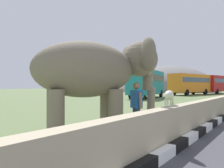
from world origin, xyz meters
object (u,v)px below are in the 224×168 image
object	(u,v)px
elephant	(96,72)
person_handler	(136,105)
bus_red	(217,83)
bus_orange	(190,83)
bus_teal	(147,82)
cow_near	(169,95)

from	to	relation	value
elephant	person_handler	world-z (taller)	elephant
bus_red	elephant	bearing A→B (deg)	-173.66
bus_orange	bus_teal	bearing A→B (deg)	172.47
person_handler	cow_near	xyz separation A→B (m)	(8.43, 2.26, -0.06)
bus_teal	bus_red	bearing A→B (deg)	-10.43
bus_teal	bus_red	distance (m)	22.15
elephant	bus_red	distance (m)	42.04
elephant	bus_teal	bearing A→B (deg)	23.39
bus_orange	person_handler	bearing A→B (deg)	-166.13
elephant	bus_orange	xyz separation A→B (m)	(32.57, 6.99, 0.10)
person_handler	bus_teal	size ratio (longest dim) A/B	0.18
bus_red	cow_near	xyz separation A→B (m)	(-32.22, -3.15, -1.21)
bus_teal	bus_red	size ratio (longest dim) A/B	0.98
person_handler	bus_red	size ratio (longest dim) A/B	0.18
person_handler	cow_near	distance (m)	8.72
elephant	bus_teal	size ratio (longest dim) A/B	0.43
person_handler	bus_teal	bearing A→B (deg)	26.54
cow_near	bus_orange	bearing A→B (deg)	13.45
bus_teal	bus_orange	size ratio (longest dim) A/B	0.94
bus_teal	bus_orange	bearing A→B (deg)	-7.53
elephant	bus_teal	world-z (taller)	bus_teal
cow_near	bus_teal	bearing A→B (deg)	34.47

